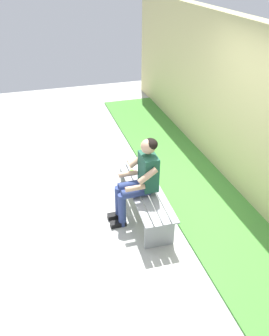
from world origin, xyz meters
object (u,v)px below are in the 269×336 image
bench_near (145,194)px  book_open (134,165)px  person_seated (140,178)px  apple (132,171)px

bench_near → book_open: book_open is taller
bench_near → book_open: (0.61, -0.03, 0.12)m
bench_near → person_seated: person_seated is taller
bench_near → person_seated: size_ratio=1.33×
person_seated → apple: person_seated is taller
person_seated → book_open: 0.74m
bench_near → person_seated: (-0.08, 0.10, 0.35)m
apple → person_seated: bearing=176.3°
apple → bench_near: bearing=-170.2°
person_seated → book_open: person_seated is taller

